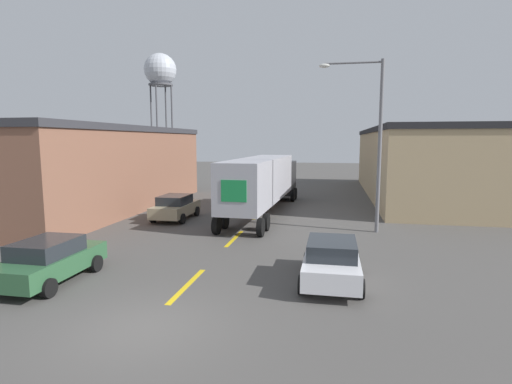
% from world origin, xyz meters
% --- Properties ---
extents(ground_plane, '(160.00, 160.00, 0.00)m').
position_xyz_m(ground_plane, '(0.00, 0.00, 0.00)').
color(ground_plane, '#4C4947').
extents(road_centerline, '(0.20, 16.67, 0.01)m').
position_xyz_m(road_centerline, '(0.00, 9.86, 0.00)').
color(road_centerline, gold).
rests_on(road_centerline, ground_plane).
extents(warehouse_left, '(8.48, 20.80, 5.89)m').
position_xyz_m(warehouse_left, '(-12.07, 16.67, 2.95)').
color(warehouse_left, brown).
rests_on(warehouse_left, ground_plane).
extents(warehouse_right, '(11.51, 25.39, 5.95)m').
position_xyz_m(warehouse_right, '(13.58, 27.83, 2.98)').
color(warehouse_right, tan).
rests_on(warehouse_right, ground_plane).
extents(semi_truck, '(3.18, 15.55, 3.78)m').
position_xyz_m(semi_truck, '(0.29, 17.31, 2.27)').
color(semi_truck, black).
rests_on(semi_truck, ground_plane).
extents(parked_car_right_near, '(2.06, 4.13, 1.52)m').
position_xyz_m(parked_car_right_near, '(4.81, 4.42, 0.79)').
color(parked_car_right_near, silver).
rests_on(parked_car_right_near, ground_plane).
extents(parked_car_left_near, '(2.06, 4.13, 1.52)m').
position_xyz_m(parked_car_left_near, '(-4.81, 2.63, 0.79)').
color(parked_car_left_near, '#2D5B38').
rests_on(parked_car_left_near, ground_plane).
extents(parked_car_left_far, '(2.06, 4.13, 1.52)m').
position_xyz_m(parked_car_left_far, '(-4.81, 13.98, 0.79)').
color(parked_car_left_far, tan).
rests_on(parked_car_left_far, ground_plane).
extents(water_tower, '(5.61, 5.61, 20.03)m').
position_xyz_m(water_tower, '(-25.37, 58.49, 16.90)').
color(water_tower, '#47474C').
rests_on(water_tower, ground_plane).
extents(street_lamp, '(3.33, 0.32, 9.04)m').
position_xyz_m(street_lamp, '(6.78, 12.70, 5.26)').
color(street_lamp, slate).
rests_on(street_lamp, ground_plane).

